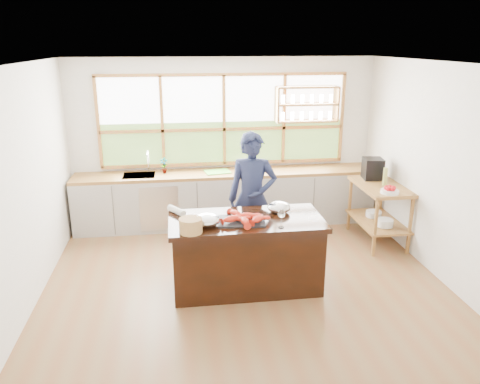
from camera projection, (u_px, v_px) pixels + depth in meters
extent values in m
plane|color=brown|center=(244.00, 278.00, 6.07)|extent=(5.00, 5.00, 0.00)
cube|color=silver|center=(224.00, 141.00, 7.77)|extent=(5.00, 0.02, 2.70)
cube|color=silver|center=(287.00, 261.00, 3.53)|extent=(5.00, 0.02, 2.70)
cube|color=silver|center=(27.00, 187.00, 5.32)|extent=(0.02, 4.50, 2.70)
cube|color=silver|center=(437.00, 171.00, 5.98)|extent=(0.02, 4.50, 2.70)
cube|color=white|center=(244.00, 63.00, 5.24)|extent=(5.00, 4.50, 0.02)
cube|color=#AD6335|center=(224.00, 120.00, 7.64)|extent=(4.05, 0.06, 1.50)
cube|color=white|center=(224.00, 98.00, 7.55)|extent=(3.98, 0.01, 0.75)
cube|color=#38571A|center=(224.00, 143.00, 7.78)|extent=(3.98, 0.01, 0.70)
cube|color=#AD6335|center=(307.00, 87.00, 7.55)|extent=(1.00, 0.28, 0.03)
cube|color=#AD6335|center=(307.00, 104.00, 7.63)|extent=(1.00, 0.28, 0.03)
cube|color=#AD6335|center=(306.00, 121.00, 7.72)|extent=(1.00, 0.28, 0.03)
cube|color=#AD6335|center=(277.00, 105.00, 7.57)|extent=(0.03, 0.28, 0.55)
cube|color=#AD6335|center=(336.00, 104.00, 7.70)|extent=(0.03, 0.28, 0.55)
cube|color=#AAA6A0|center=(227.00, 199.00, 7.77)|extent=(4.90, 0.62, 0.85)
cube|color=silver|center=(159.00, 209.00, 7.32)|extent=(0.60, 0.01, 0.72)
cube|color=olive|center=(226.00, 173.00, 7.63)|extent=(4.90, 0.62, 0.05)
cube|color=silver|center=(139.00, 180.00, 7.46)|extent=(0.50, 0.42, 0.16)
cube|color=olive|center=(410.00, 225.00, 6.63)|extent=(0.04, 0.04, 0.90)
cube|color=olive|center=(380.00, 202.00, 7.57)|extent=(0.04, 0.04, 0.90)
cube|color=olive|center=(375.00, 227.00, 6.56)|extent=(0.04, 0.04, 0.90)
cube|color=olive|center=(350.00, 203.00, 7.50)|extent=(0.04, 0.04, 0.90)
cube|color=olive|center=(377.00, 221.00, 7.11)|extent=(0.62, 1.10, 0.03)
cube|color=olive|center=(381.00, 187.00, 6.93)|extent=(0.62, 1.10, 0.05)
cylinder|color=white|center=(385.00, 223.00, 6.85)|extent=(0.24, 0.24, 0.11)
cylinder|color=white|center=(374.00, 214.00, 7.23)|extent=(0.24, 0.24, 0.09)
cube|color=black|center=(246.00, 255.00, 5.75)|extent=(1.77, 0.82, 0.84)
cube|color=black|center=(246.00, 221.00, 5.61)|extent=(1.85, 0.90, 0.06)
imported|color=#191F3C|center=(252.00, 199.00, 6.31)|extent=(0.73, 0.55, 1.81)
imported|color=slate|center=(164.00, 165.00, 7.50)|extent=(0.15, 0.12, 0.26)
cube|color=#52B435|center=(217.00, 172.00, 7.60)|extent=(0.45, 0.37, 0.01)
cube|color=black|center=(373.00, 169.00, 7.19)|extent=(0.32, 0.34, 0.32)
cylinder|color=#A2AD51|center=(385.00, 176.00, 6.88)|extent=(0.07, 0.07, 0.26)
cylinder|color=white|center=(390.00, 192.00, 6.54)|extent=(0.25, 0.25, 0.05)
sphere|color=#BC0A10|center=(393.00, 188.00, 6.53)|extent=(0.07, 0.07, 0.07)
sphere|color=#BC0A10|center=(390.00, 187.00, 6.57)|extent=(0.07, 0.07, 0.07)
sphere|color=#BC0A10|center=(386.00, 188.00, 6.54)|extent=(0.07, 0.07, 0.07)
sphere|color=#BC0A10|center=(388.00, 189.00, 6.49)|extent=(0.07, 0.07, 0.07)
sphere|color=#BC0A10|center=(393.00, 189.00, 6.48)|extent=(0.07, 0.07, 0.07)
cube|color=black|center=(241.00, 221.00, 5.51)|extent=(0.59, 0.45, 0.02)
ellipsoid|color=#D44621|center=(232.00, 219.00, 5.43)|extent=(0.23, 0.15, 0.08)
ellipsoid|color=#D44621|center=(248.00, 216.00, 5.53)|extent=(0.23, 0.14, 0.08)
ellipsoid|color=#D44621|center=(258.00, 219.00, 5.43)|extent=(0.21, 0.21, 0.08)
ellipsoid|color=#D44621|center=(236.00, 214.00, 5.60)|extent=(0.18, 0.23, 0.08)
ellipsoid|color=#D44621|center=(245.00, 221.00, 5.37)|extent=(0.11, 0.22, 0.08)
ellipsoid|color=silver|center=(207.00, 220.00, 5.38)|extent=(0.31, 0.31, 0.15)
ellipsoid|color=silver|center=(279.00, 207.00, 5.81)|extent=(0.29, 0.29, 0.14)
cylinder|color=white|center=(281.00, 227.00, 5.34)|extent=(0.06, 0.06, 0.01)
cylinder|color=white|center=(281.00, 222.00, 5.32)|extent=(0.01, 0.01, 0.13)
ellipsoid|color=white|center=(281.00, 214.00, 5.29)|extent=(0.08, 0.08, 0.10)
cylinder|color=#A67A49|center=(191.00, 226.00, 5.18)|extent=(0.26, 0.26, 0.17)
cylinder|color=silver|center=(176.00, 211.00, 5.76)|extent=(0.23, 0.29, 0.08)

